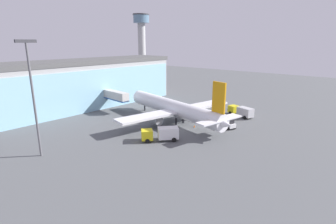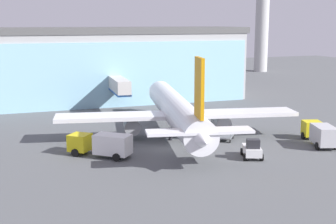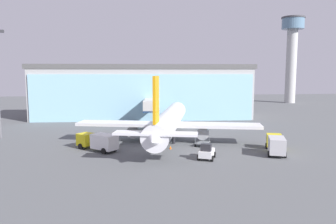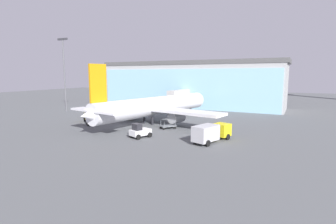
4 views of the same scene
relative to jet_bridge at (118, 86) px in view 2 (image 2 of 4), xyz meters
name	(u,v)px [view 2 (image 2 of 4)]	position (x,y,z in m)	size (l,w,h in m)	color
ground	(171,149)	(-0.97, -25.82, -4.31)	(240.00, 240.00, 0.00)	#545659
terminal_building	(98,65)	(-0.97, 10.30, 2.67)	(57.16, 16.36, 13.97)	#A2A2A2
jet_bridge	(118,86)	(0.00, 0.00, 0.00)	(3.43, 11.85, 5.69)	beige
control_tower	(263,1)	(58.20, 45.99, 16.79)	(8.75, 8.75, 33.03)	#AFAFAF
airplane	(177,111)	(2.16, -20.24, -0.89)	(31.50, 35.31, 11.52)	silver
catering_truck	(102,144)	(-9.39, -25.89, -2.84)	(6.87, 6.55, 2.65)	yellow
fuel_truck	(320,133)	(16.94, -30.84, -2.84)	(4.52, 7.62, 2.65)	yellow
baggage_cart	(226,136)	(7.22, -24.66, -3.81)	(3.00, 3.18, 1.50)	slate
pushback_tug	(252,150)	(6.01, -32.77, -3.34)	(3.16, 3.65, 2.30)	silver
safety_cone_nose	(193,145)	(1.76, -26.31, -4.03)	(0.36, 0.36, 0.55)	orange
safety_cone_wingtip	(93,148)	(-9.78, -22.92, -4.03)	(0.36, 0.36, 0.55)	orange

